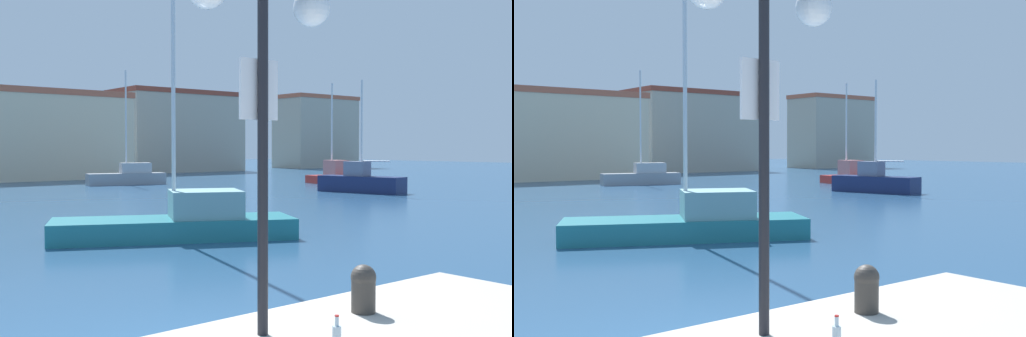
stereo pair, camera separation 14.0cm
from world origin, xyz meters
TOP-DOWN VIEW (x-y plane):
  - water at (15.00, 20.00)m, footprint 160.00×160.00m
  - lamppost at (-0.97, -2.01)m, footprint 1.59×0.36m
  - mooring_bollard at (0.34, -2.09)m, footprint 0.27×0.27m
  - sailboat_navy_behind_lamppost at (23.18, 18.13)m, footprint 2.57×5.39m
  - sailboat_red_outer_mooring at (27.42, 24.49)m, footprint 2.51×5.29m
  - sailboat_teal_distant_east at (5.08, 9.10)m, footprint 7.27×4.98m
  - sailboat_grey_distant_north at (15.92, 33.63)m, footprint 5.67×2.55m
  - waterfront_apartments at (14.13, 44.20)m, footprint 13.17×5.36m
  - yacht_club at (31.24, 51.93)m, footprint 13.80×7.32m
  - harbor_office at (52.31, 51.60)m, footprint 10.84×5.58m

SIDE VIEW (x-z plane):
  - water at x=15.00m, z-range 0.00..0.00m
  - sailboat_teal_distant_east at x=5.08m, z-range -5.28..6.39m
  - sailboat_grey_distant_north at x=15.92m, z-range -3.45..4.69m
  - sailboat_navy_behind_lamppost at x=23.18m, z-range -2.69..3.97m
  - sailboat_red_outer_mooring at x=27.42m, z-range -2.99..4.28m
  - mooring_bollard at x=0.34m, z-range 0.98..1.49m
  - waterfront_apartments at x=14.13m, z-range 0.01..7.38m
  - lamppost at x=-0.97m, z-range 1.55..6.10m
  - yacht_club at x=31.24m, z-range 0.01..8.78m
  - harbor_office at x=52.31m, z-range 0.01..9.34m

